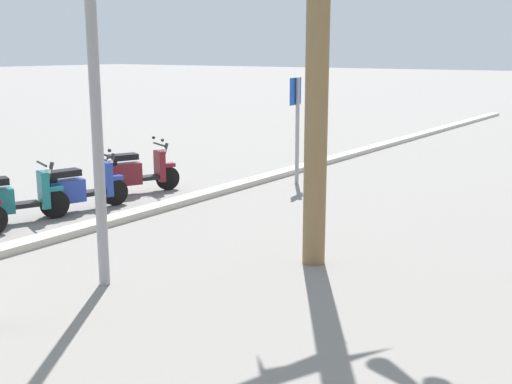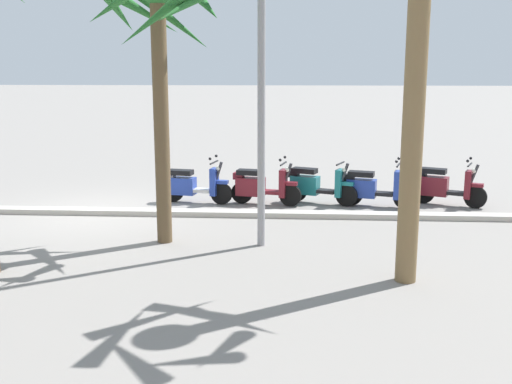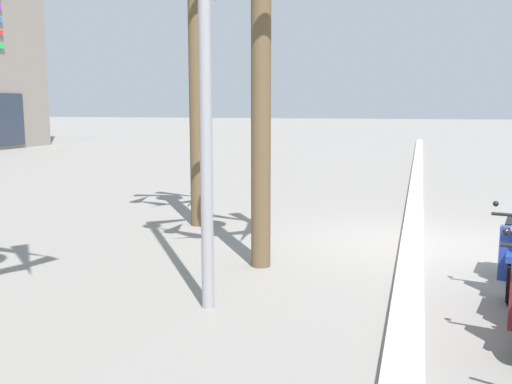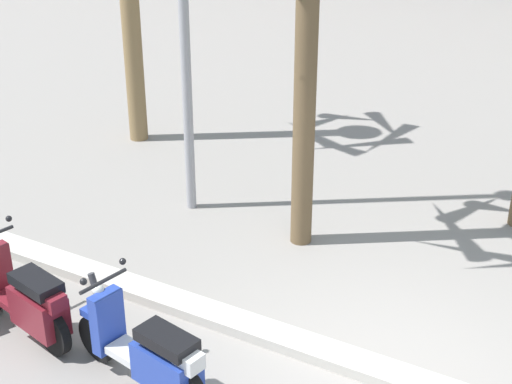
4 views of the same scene
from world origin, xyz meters
name	(u,v)px [view 4 (image 4 of 4)]	position (x,y,z in m)	size (l,w,h in m)	color
ground_plane	(384,381)	(0.00, 0.00, 0.00)	(200.00, 200.00, 0.00)	gray
curb_strip	(386,373)	(0.00, 0.05, 0.06)	(60.00, 0.36, 0.12)	#BCB7AD
scooter_maroon_far_back	(25,299)	(-3.64, -1.17, 0.45)	(1.71, 0.68, 1.17)	black
scooter_blue_mid_rear	(147,353)	(-1.96, -1.26, 0.44)	(1.75, 0.65, 1.17)	black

